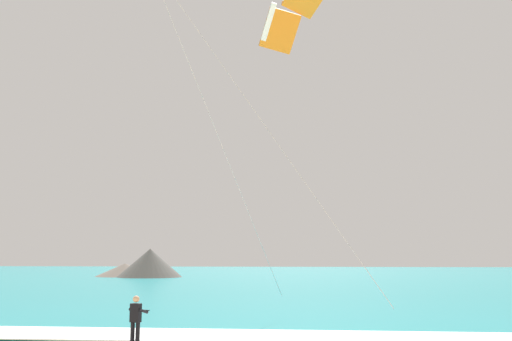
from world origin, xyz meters
The scene contains 4 objects.
sea centered at (0.00, 74.74, 0.10)m, with size 200.00×120.00×0.20m, color teal.
surf_foam centered at (0.00, 15.74, 0.22)m, with size 200.00×3.14×0.04m, color white.
kitesurfer centered at (-5.20, 14.02, 0.94)m, with size 0.62×0.61×1.69m.
headland_left centered at (-21.55, 67.96, 1.62)m, with size 12.80×10.86×3.86m.
Camera 1 is at (0.54, -4.20, 3.00)m, focal length 39.02 mm.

